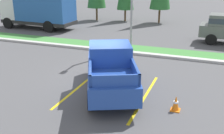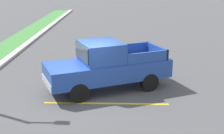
{
  "view_description": "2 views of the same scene",
  "coord_description": "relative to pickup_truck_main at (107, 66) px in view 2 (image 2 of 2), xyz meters",
  "views": [
    {
      "loc": [
        4.9,
        -11.27,
        5.08
      ],
      "look_at": [
        1.14,
        -1.27,
        1.3
      ],
      "focal_mm": 44.05,
      "sensor_mm": 36.0,
      "label": 1
    },
    {
      "loc": [
        -11.61,
        -1.5,
        4.89
      ],
      "look_at": [
        1.35,
        -1.08,
        0.86
      ],
      "focal_mm": 50.01,
      "sensor_mm": 36.0,
      "label": 2
    }
  ],
  "objects": [
    {
      "name": "parking_line_near",
      "position": [
        -1.53,
        -0.05,
        -1.04
      ],
      "size": [
        0.12,
        4.8,
        0.01
      ],
      "primitive_type": "cube",
      "color": "yellow",
      "rests_on": "ground"
    },
    {
      "name": "traffic_cone",
      "position": [
        2.95,
        -0.77,
        -0.75
      ],
      "size": [
        0.36,
        0.36,
        0.6
      ],
      "color": "orange",
      "rests_on": "ground"
    },
    {
      "name": "pickup_truck_main",
      "position": [
        0.0,
        0.0,
        0.0
      ],
      "size": [
        3.89,
        5.53,
        2.1
      ],
      "color": "black",
      "rests_on": "ground"
    },
    {
      "name": "ground_plane",
      "position": [
        -0.91,
        0.87,
        -1.04
      ],
      "size": [
        120.0,
        120.0,
        0.0
      ],
      "primitive_type": "plane",
      "color": "#4C4C4F"
    },
    {
      "name": "parking_line_far",
      "position": [
        1.57,
        -0.05,
        -1.04
      ],
      "size": [
        0.12,
        4.8,
        0.01
      ],
      "primitive_type": "cube",
      "color": "yellow",
      "rests_on": "ground"
    }
  ]
}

